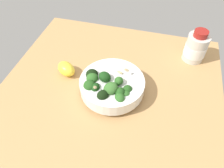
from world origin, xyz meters
The scene contains 4 objects.
ground_plane centered at (0.00, 0.00, -2.48)cm, with size 71.42×71.42×4.96cm, color tan.
bowl_of_broccoli centered at (0.82, -0.57, 3.79)cm, with size 19.97×19.97×9.09cm.
lemon_wedge centered at (-16.16, 4.00, 2.22)cm, with size 7.09×4.74×4.45cm, color yellow.
bottle_tall centered at (25.56, 23.11, 5.09)cm, with size 7.61×7.61×12.02cm.
Camera 1 is at (12.02, -41.42, 52.87)cm, focal length 33.90 mm.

